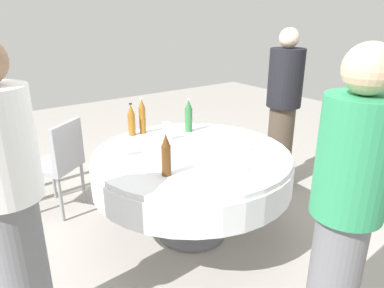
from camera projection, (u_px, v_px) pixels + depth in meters
The scene contains 18 objects.
ground_plane at pixel (192, 233), 3.04m from camera, with size 10.00×10.00×0.00m, color gray.
dining_table at pixel (192, 169), 2.83m from camera, with size 1.56×1.56×0.74m.
bottle_brown_south at pixel (166, 155), 2.34m from camera, with size 0.07×0.07×0.30m.
bottle_amber_right at pixel (131, 121), 3.12m from camera, with size 0.06×0.06×0.29m.
bottle_amber_far at pixel (142, 117), 3.17m from camera, with size 0.06×0.06×0.32m.
bottle_green_near at pixel (189, 116), 3.21m from camera, with size 0.07×0.07×0.31m.
wine_glass_near at pixel (166, 127), 3.00m from camera, with size 0.07×0.07×0.16m.
wine_glass_outer at pixel (123, 144), 2.66m from camera, with size 0.07×0.07×0.14m.
plate_east at pixel (239, 148), 2.85m from camera, with size 0.20×0.20×0.02m.
plate_west at pixel (189, 150), 2.80m from camera, with size 0.24×0.24×0.02m.
knife_right at pixel (148, 143), 2.96m from camera, with size 0.18×0.02×0.01m, color silver.
knife_far at pixel (136, 163), 2.58m from camera, with size 0.18×0.02×0.01m, color silver.
fork_near at pixel (209, 137), 3.11m from camera, with size 0.18×0.02×0.01m, color silver.
folded_napkin at pixel (235, 168), 2.47m from camera, with size 0.15×0.15×0.02m, color white.
person_south at pixel (10, 201), 1.78m from camera, with size 0.34×0.34×1.68m.
person_right at pixel (346, 208), 1.73m from camera, with size 0.34×0.34×1.66m.
person_far at pixel (283, 108), 3.60m from camera, with size 0.34×0.34×1.63m.
chair_north at pixel (60, 159), 3.21m from camera, with size 0.56×0.56×0.87m.
Camera 1 is at (2.10, -1.52, 1.77)m, focal length 33.45 mm.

